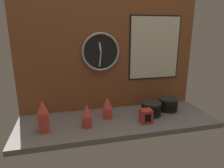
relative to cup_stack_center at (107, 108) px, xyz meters
The scene contains 10 objects.
ground_plane 13.96cm from the cup_stack_center, 25.38° to the right, with size 160.00×56.00×4.00cm, color slate.
wall_tiled_back 49.65cm from the cup_stack_center, 71.51° to the left, with size 160.00×3.00×105.00cm.
cup_stack_center is the anchor object (origin of this frame).
cup_stack_center_left 21.68cm from the cup_stack_center, 147.85° to the right, with size 8.15×8.15×18.20cm.
cup_stack_far_left 50.79cm from the cup_stack_center, 166.61° to the right, with size 8.15×8.15×23.91cm.
bowl_stack_right 37.84cm from the cup_stack_center, ahead, with size 16.80×16.80×11.85cm.
bowl_stack_far_right 57.24cm from the cup_stack_center, ahead, with size 16.80×16.80×11.85cm.
wall_clock 48.04cm from the cup_stack_center, 93.15° to the left, with size 33.20×2.70×33.20cm.
menu_board 70.65cm from the cup_stack_center, 22.69° to the left, with size 49.11×1.32×57.76cm.
napkin_dispenser 32.05cm from the cup_stack_center, 28.03° to the right, with size 9.10×8.33×10.56cm.
Camera 1 is at (-40.71, -146.48, 71.74)cm, focal length 32.00 mm.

